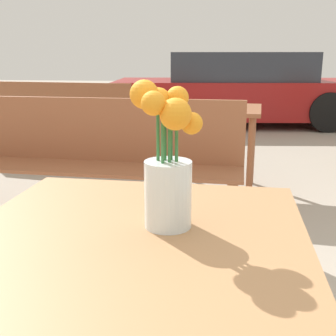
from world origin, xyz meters
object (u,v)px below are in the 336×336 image
object	(u,v)px
table_front	(129,293)
bench_far	(55,118)
parked_car	(237,90)
flower_vase	(167,170)
bench_near	(90,159)
table_back	(217,123)

from	to	relation	value
table_front	bench_far	world-z (taller)	bench_far
table_front	parked_car	distance (m)	6.57
table_front	flower_vase	bearing A→B (deg)	51.38
flower_vase	bench_near	world-z (taller)	flower_vase
bench_near	bench_far	xyz separation A→B (m)	(-0.93, 1.83, -0.00)
table_front	parked_car	size ratio (longest dim) A/B	0.20
bench_far	table_back	world-z (taller)	bench_far
flower_vase	table_front	bearing A→B (deg)	-128.62
bench_near	parked_car	bearing A→B (deg)	76.89
bench_near	table_back	distance (m)	1.22
bench_near	bench_far	distance (m)	2.05
table_front	bench_far	size ratio (longest dim) A/B	0.47
bench_far	bench_near	bearing A→B (deg)	-62.90
table_front	bench_near	xyz separation A→B (m)	(-0.62, 1.74, -0.14)
flower_vase	bench_far	xyz separation A→B (m)	(-1.62, 3.48, -0.39)
table_front	flower_vase	world-z (taller)	flower_vase
flower_vase	parked_car	bearing A→B (deg)	86.15
flower_vase	table_back	xyz separation A→B (m)	(0.11, 2.57, -0.28)
flower_vase	parked_car	distance (m)	6.49
bench_near	bench_far	world-z (taller)	same
table_back	bench_near	bearing A→B (deg)	-130.84
bench_near	parked_car	distance (m)	4.95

